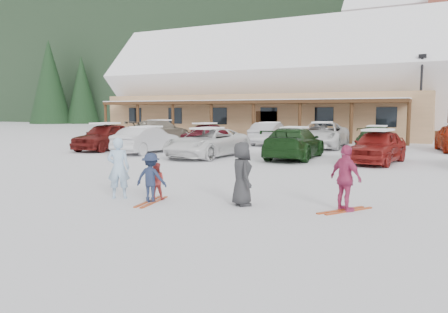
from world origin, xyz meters
The scene contains 23 objects.
ground centered at (0.00, 0.00, 0.00)m, with size 160.00×160.00×0.00m, color white.
forested_hillside centered at (0.00, 85.00, 19.00)m, with size 300.00×70.00×38.00m, color black.
day_lodge centered at (-9.00, 27.96, 3.94)m, with size 29.12×12.50×10.38m.
lamp_post centered at (4.12, 23.40, 3.43)m, with size 0.50×0.25×6.06m.
conifer_0 centered at (-26.00, 30.00, 5.69)m, with size 4.40×4.40×10.20m.
conifer_2 centered at (-30.00, 42.00, 6.83)m, with size 5.28×5.28×12.24m.
adult_skier centered at (-1.77, -0.91, 0.78)m, with size 0.57×0.38×1.57m, color #9FC3E3.
toddler_red centered at (-0.82, -0.61, 0.47)m, with size 0.46×0.36×0.95m, color #AA3331.
child_navy centered at (-0.73, -0.94, 0.61)m, with size 0.79×0.45×1.22m, color #1D2743.
skis_child_navy centered at (-0.73, -0.94, 0.01)m, with size 0.20×1.40×0.03m, color #A23C17.
child_magenta centered at (3.73, 0.23, 0.75)m, with size 0.87×0.36×1.49m, color #B13362.
skis_child_magenta centered at (3.73, 0.23, 0.01)m, with size 0.20×1.40×0.03m, color #A23C17.
bystander_dark centered at (1.40, -0.25, 0.76)m, with size 0.74×0.48×1.51m, color #292A2C.
parked_car_0 centered at (-11.60, 9.60, 0.77)m, with size 1.82×4.53×1.54m, color #5C1513.
parked_car_1 centered at (-8.37, 9.14, 0.70)m, with size 1.49×4.28×1.41m, color silver.
parked_car_2 centered at (-4.59, 8.90, 0.71)m, with size 2.35×5.09×1.41m, color white.
parked_car_3 centered at (-0.59, 10.09, 0.74)m, with size 2.06×5.07×1.47m, color #153514.
parked_car_4 centered at (3.13, 10.03, 0.72)m, with size 1.70×4.22×1.44m, color maroon.
parked_car_7 centered at (-13.12, 17.11, 0.78)m, with size 2.18×5.37×1.56m, color gray.
parked_car_8 centered at (-8.89, 16.35, 0.70)m, with size 1.66×4.12×1.40m, color maroon.
parked_car_9 centered at (-4.63, 17.51, 0.74)m, with size 1.56×4.47×1.47m, color #AFAFB4.
parked_car_10 centered at (-0.92, 16.62, 0.78)m, with size 2.59×5.62×1.56m, color white.
parked_car_11 centered at (2.25, 16.46, 0.69)m, with size 1.93×4.76×1.38m, color #203C1C.
Camera 1 is at (5.62, -9.57, 2.25)m, focal length 35.00 mm.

